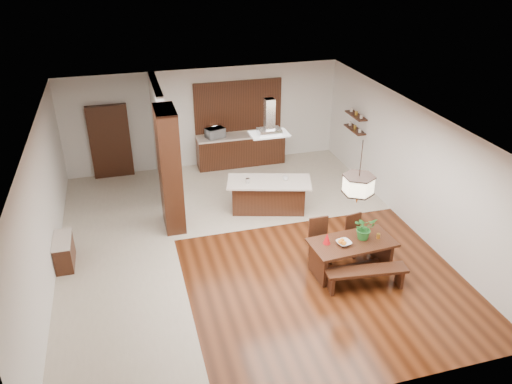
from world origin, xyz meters
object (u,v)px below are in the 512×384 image
object	(u,v)px
dining_chair_right	(357,236)
island_cup	(286,178)
foliage_plant	(364,228)
range_hood	(269,117)
pendant_lantern	(360,173)
fruit_bowl	(344,243)
microwave	(215,133)
dining_bench	(366,279)
kitchen_island	(268,195)
dining_chair_left	(321,241)
dining_table	(352,249)
hallway_console	(64,252)

from	to	relation	value
dining_chair_right	island_cup	bearing A→B (deg)	101.79
foliage_plant	range_hood	world-z (taller)	range_hood
pendant_lantern	foliage_plant	distance (m)	1.32
fruit_bowl	microwave	world-z (taller)	microwave
dining_bench	fruit_bowl	distance (m)	0.81
fruit_bowl	kitchen_island	distance (m)	3.02
microwave	range_hood	bearing A→B (deg)	-95.40
dining_chair_left	foliage_plant	distance (m)	0.97
foliage_plant	microwave	size ratio (longest dim) A/B	0.93
dining_table	foliage_plant	bearing A→B (deg)	11.64
hallway_console	dining_table	size ratio (longest dim) A/B	0.50
hallway_console	kitchen_island	world-z (taller)	kitchen_island
fruit_bowl	hallway_console	bearing A→B (deg)	161.17
foliage_plant	dining_table	bearing A→B (deg)	-168.36
range_hood	dining_chair_right	bearing A→B (deg)	-61.17
dining_bench	kitchen_island	world-z (taller)	kitchen_island
dining_chair_left	dining_chair_right	world-z (taller)	dining_chair_left
foliage_plant	island_cup	size ratio (longest dim) A/B	3.72
hallway_console	range_hood	xyz separation A→B (m)	(4.79, 1.07, 2.15)
dining_table	dining_bench	xyz separation A→B (m)	(0.04, -0.62, -0.30)
kitchen_island	microwave	xyz separation A→B (m)	(-0.74, 2.91, 0.66)
dining_bench	range_hood	world-z (taller)	range_hood
hallway_console	pendant_lantern	world-z (taller)	pendant_lantern
pendant_lantern	range_hood	bearing A→B (deg)	107.18
foliage_plant	kitchen_island	size ratio (longest dim) A/B	0.22
kitchen_island	dining_table	bearing A→B (deg)	-56.44
dining_table	kitchen_island	world-z (taller)	kitchen_island
kitchen_island	range_hood	xyz separation A→B (m)	(0.00, 0.00, 2.03)
dining_chair_left	pendant_lantern	size ratio (longest dim) A/B	0.74
dining_chair_left	fruit_bowl	xyz separation A→B (m)	(0.25, -0.55, 0.27)
dining_bench	kitchen_island	distance (m)	3.62
fruit_bowl	range_hood	bearing A→B (deg)	102.96
dining_chair_left	fruit_bowl	size ratio (longest dim) A/B	3.39
dining_chair_right	foliage_plant	xyz separation A→B (m)	(-0.13, -0.50, 0.51)
foliage_plant	dining_chair_left	bearing A→B (deg)	148.70
dining_chair_left	foliage_plant	bearing A→B (deg)	-31.25
hallway_console	kitchen_island	distance (m)	4.91
range_hood	microwave	bearing A→B (deg)	104.26
dining_bench	foliage_plant	size ratio (longest dim) A/B	3.31
dining_bench	pendant_lantern	distance (m)	2.11
dining_bench	dining_chair_right	bearing A→B (deg)	73.21
dining_bench	foliage_plant	world-z (taller)	foliage_plant
island_cup	range_hood	bearing A→B (deg)	164.94
pendant_lantern	fruit_bowl	world-z (taller)	pendant_lantern
dining_table	range_hood	distance (m)	3.59
dining_chair_right	range_hood	size ratio (longest dim) A/B	0.99
dining_bench	dining_chair_right	world-z (taller)	dining_chair_right
range_hood	dining_bench	bearing A→B (deg)	-75.09
dining_table	dining_chair_left	distance (m)	0.68
range_hood	microwave	xyz separation A→B (m)	(-0.74, 2.91, -1.37)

